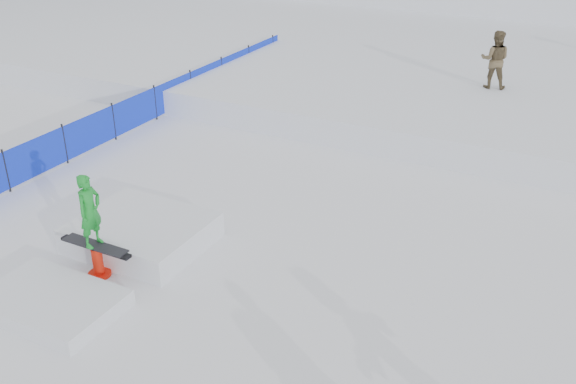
% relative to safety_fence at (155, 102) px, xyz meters
% --- Properties ---
extents(ground, '(120.00, 120.00, 0.00)m').
position_rel_safety_fence_xyz_m(ground, '(6.50, -6.60, -0.55)').
color(ground, white).
extents(snow_midrise, '(50.00, 18.00, 0.80)m').
position_rel_safety_fence_xyz_m(snow_midrise, '(6.50, 9.40, -0.15)').
color(snow_midrise, white).
rests_on(snow_midrise, ground).
extents(safety_fence, '(0.05, 16.00, 1.10)m').
position_rel_safety_fence_xyz_m(safety_fence, '(0.00, 0.00, 0.00)').
color(safety_fence, '#132FDD').
rests_on(safety_fence, ground).
extents(walker_olive, '(0.98, 0.82, 1.80)m').
position_rel_safety_fence_xyz_m(walker_olive, '(9.03, 5.50, 1.15)').
color(walker_olive, brown).
rests_on(walker_olive, snow_midrise).
extents(jib_rail_feature, '(2.60, 4.40, 2.11)m').
position_rel_safety_fence_xyz_m(jib_rail_feature, '(4.42, -6.90, -0.25)').
color(jib_rail_feature, white).
rests_on(jib_rail_feature, ground).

